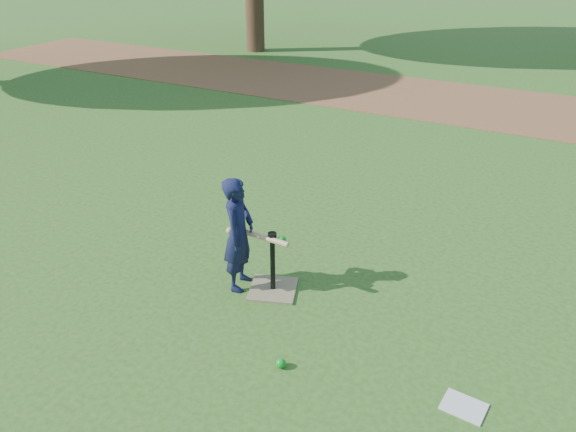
% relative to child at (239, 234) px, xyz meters
% --- Properties ---
extents(ground, '(80.00, 80.00, 0.00)m').
position_rel_child_xyz_m(ground, '(0.28, -0.22, -0.56)').
color(ground, '#285116').
rests_on(ground, ground).
extents(dirt_strip, '(24.00, 3.00, 0.01)m').
position_rel_child_xyz_m(dirt_strip, '(0.28, 7.28, -0.55)').
color(dirt_strip, brown).
rests_on(dirt_strip, ground).
extents(child, '(0.35, 0.45, 1.11)m').
position_rel_child_xyz_m(child, '(0.00, 0.00, 0.00)').
color(child, '#101432').
rests_on(child, ground).
extents(wiffle_ball_ground, '(0.08, 0.08, 0.08)m').
position_rel_child_xyz_m(wiffle_ball_ground, '(0.88, -0.81, -0.52)').
color(wiffle_ball_ground, '#0C8A1C').
rests_on(wiffle_ball_ground, ground).
extents(clipboard, '(0.32, 0.26, 0.01)m').
position_rel_child_xyz_m(clipboard, '(2.23, -0.55, -0.55)').
color(clipboard, silver).
rests_on(clipboard, ground).
extents(batting_tee, '(0.55, 0.55, 0.61)m').
position_rel_child_xyz_m(batting_tee, '(0.31, 0.07, -0.45)').
color(batting_tee, '#7C704F').
rests_on(batting_tee, ground).
extents(swing_action, '(0.63, 0.16, 0.08)m').
position_rel_child_xyz_m(swing_action, '(0.20, 0.05, 0.00)').
color(swing_action, tan).
rests_on(swing_action, ground).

